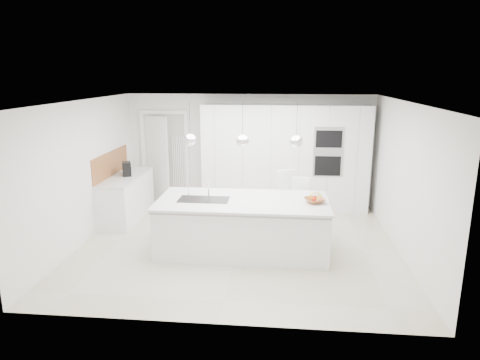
# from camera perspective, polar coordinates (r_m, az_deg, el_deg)

# --- Properties ---
(floor) EXTENTS (5.50, 5.50, 0.00)m
(floor) POSITION_cam_1_polar(r_m,az_deg,el_deg) (7.66, -0.22, -8.55)
(floor) COLOR beige
(floor) RESTS_ON ground
(wall_back) EXTENTS (5.50, 0.00, 5.50)m
(wall_back) POSITION_cam_1_polar(r_m,az_deg,el_deg) (9.72, 1.26, 4.00)
(wall_back) COLOR white
(wall_back) RESTS_ON ground
(wall_left) EXTENTS (0.00, 5.00, 5.00)m
(wall_left) POSITION_cam_1_polar(r_m,az_deg,el_deg) (8.03, -20.16, 0.98)
(wall_left) COLOR white
(wall_left) RESTS_ON ground
(ceiling) EXTENTS (5.50, 5.50, 0.00)m
(ceiling) POSITION_cam_1_polar(r_m,az_deg,el_deg) (7.09, -0.24, 10.45)
(ceiling) COLOR white
(ceiling) RESTS_ON wall_back
(tall_cabinets) EXTENTS (3.60, 0.60, 2.30)m
(tall_cabinets) POSITION_cam_1_polar(r_m,az_deg,el_deg) (9.41, 5.98, 2.98)
(tall_cabinets) COLOR white
(tall_cabinets) RESTS_ON floor
(oven_stack) EXTENTS (0.62, 0.04, 1.05)m
(oven_stack) POSITION_cam_1_polar(r_m,az_deg,el_deg) (9.12, 11.69, 3.69)
(oven_stack) COLOR #A5A5A8
(oven_stack) RESTS_ON tall_cabinets
(doorway_frame) EXTENTS (1.11, 0.08, 2.13)m
(doorway_frame) POSITION_cam_1_polar(r_m,az_deg,el_deg) (10.06, -9.92, 2.84)
(doorway_frame) COLOR white
(doorway_frame) RESTS_ON floor
(hallway_door) EXTENTS (0.76, 0.38, 2.00)m
(hallway_door) POSITION_cam_1_polar(r_m,az_deg,el_deg) (10.09, -11.36, 2.69)
(hallway_door) COLOR white
(hallway_door) RESTS_ON floor
(radiator) EXTENTS (0.32, 0.04, 1.40)m
(radiator) POSITION_cam_1_polar(r_m,az_deg,el_deg) (10.01, -8.13, 1.82)
(radiator) COLOR white
(radiator) RESTS_ON floor
(left_base_cabinets) EXTENTS (0.60, 1.80, 0.86)m
(left_base_cabinets) POSITION_cam_1_polar(r_m,az_deg,el_deg) (9.18, -14.86, -2.34)
(left_base_cabinets) COLOR white
(left_base_cabinets) RESTS_ON floor
(left_worktop) EXTENTS (0.62, 1.82, 0.04)m
(left_worktop) POSITION_cam_1_polar(r_m,az_deg,el_deg) (9.06, -15.04, 0.39)
(left_worktop) COLOR silver
(left_worktop) RESTS_ON left_base_cabinets
(oak_backsplash) EXTENTS (0.02, 1.80, 0.50)m
(oak_backsplash) POSITION_cam_1_polar(r_m,az_deg,el_deg) (9.11, -16.84, 2.08)
(oak_backsplash) COLOR #9B5B2D
(oak_backsplash) RESTS_ON wall_left
(island_base) EXTENTS (2.80, 1.20, 0.86)m
(island_base) POSITION_cam_1_polar(r_m,az_deg,el_deg) (7.22, 0.33, -6.34)
(island_base) COLOR white
(island_base) RESTS_ON floor
(island_worktop) EXTENTS (2.84, 1.40, 0.04)m
(island_worktop) POSITION_cam_1_polar(r_m,az_deg,el_deg) (7.12, 0.37, -2.81)
(island_worktop) COLOR silver
(island_worktop) RESTS_ON island_base
(island_sink) EXTENTS (0.84, 0.44, 0.18)m
(island_sink) POSITION_cam_1_polar(r_m,az_deg,el_deg) (7.18, -4.84, -3.23)
(island_sink) COLOR #3F3F42
(island_sink) RESTS_ON island_worktop
(island_tap) EXTENTS (0.02, 0.02, 0.30)m
(island_tap) POSITION_cam_1_polar(r_m,az_deg,el_deg) (7.30, -4.22, -1.05)
(island_tap) COLOR white
(island_tap) RESTS_ON island_worktop
(pendant_left) EXTENTS (0.20, 0.20, 0.20)m
(pendant_left) POSITION_cam_1_polar(r_m,az_deg,el_deg) (6.98, -6.65, 5.33)
(pendant_left) COLOR white
(pendant_left) RESTS_ON ceiling
(pendant_mid) EXTENTS (0.20, 0.20, 0.20)m
(pendant_mid) POSITION_cam_1_polar(r_m,az_deg,el_deg) (6.85, 0.35, 5.27)
(pendant_mid) COLOR white
(pendant_mid) RESTS_ON ceiling
(pendant_right) EXTENTS (0.20, 0.20, 0.20)m
(pendant_right) POSITION_cam_1_polar(r_m,az_deg,el_deg) (6.82, 7.50, 5.12)
(pendant_right) COLOR white
(pendant_right) RESTS_ON ceiling
(fruit_bowl) EXTENTS (0.42, 0.42, 0.08)m
(fruit_bowl) POSITION_cam_1_polar(r_m,az_deg,el_deg) (7.05, 9.91, -2.69)
(fruit_bowl) COLOR #9B5B2D
(fruit_bowl) RESTS_ON island_worktop
(espresso_machine) EXTENTS (0.26, 0.31, 0.28)m
(espresso_machine) POSITION_cam_1_polar(r_m,az_deg,el_deg) (9.07, -14.88, 1.45)
(espresso_machine) COLOR black
(espresso_machine) RESTS_ON left_worktop
(bar_stool_left) EXTENTS (0.58, 0.66, 1.18)m
(bar_stool_left) POSITION_cam_1_polar(r_m,az_deg,el_deg) (8.05, 6.12, -3.04)
(bar_stool_left) COLOR white
(bar_stool_left) RESTS_ON floor
(bar_stool_right) EXTENTS (0.46, 0.56, 1.07)m
(bar_stool_right) POSITION_cam_1_polar(r_m,az_deg,el_deg) (7.99, 8.04, -3.65)
(bar_stool_right) COLOR white
(bar_stool_right) RESTS_ON floor
(apple_a) EXTENTS (0.07, 0.07, 0.07)m
(apple_a) POSITION_cam_1_polar(r_m,az_deg,el_deg) (7.00, 9.82, -2.58)
(apple_a) COLOR red
(apple_a) RESTS_ON fruit_bowl
(apple_b) EXTENTS (0.08, 0.08, 0.08)m
(apple_b) POSITION_cam_1_polar(r_m,az_deg,el_deg) (7.07, 9.89, -2.40)
(apple_b) COLOR red
(apple_b) RESTS_ON fruit_bowl
(apple_c) EXTENTS (0.07, 0.07, 0.07)m
(apple_c) POSITION_cam_1_polar(r_m,az_deg,el_deg) (7.07, 9.78, -2.40)
(apple_c) COLOR red
(apple_c) RESTS_ON fruit_bowl
(banana_bunch) EXTENTS (0.24, 0.17, 0.22)m
(banana_bunch) POSITION_cam_1_polar(r_m,az_deg,el_deg) (7.03, 9.96, -2.08)
(banana_bunch) COLOR yellow
(banana_bunch) RESTS_ON fruit_bowl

